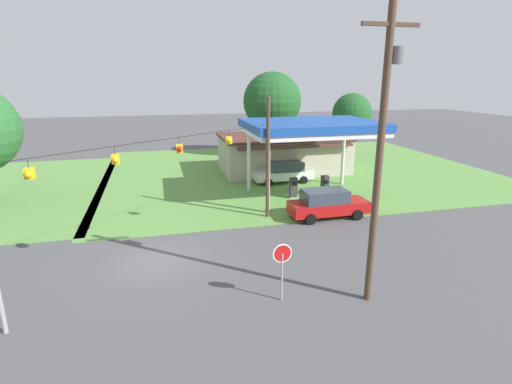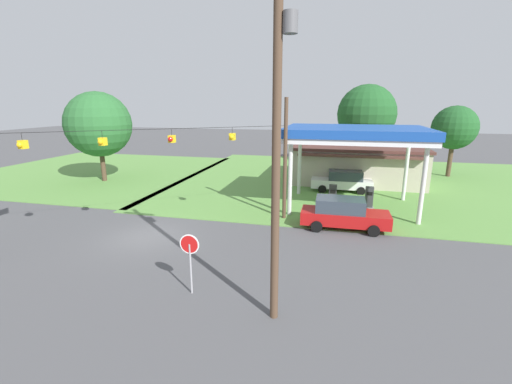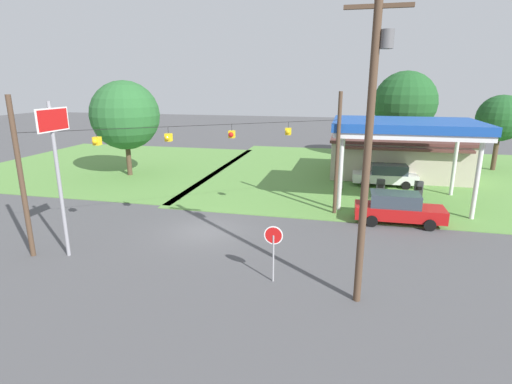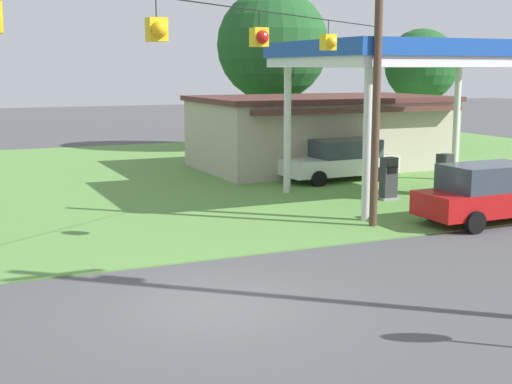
{
  "view_description": "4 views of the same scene",
  "coord_description": "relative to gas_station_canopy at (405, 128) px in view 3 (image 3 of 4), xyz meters",
  "views": [
    {
      "loc": [
        0.35,
        -18.78,
        8.88
      ],
      "look_at": [
        5.24,
        0.76,
        3.03
      ],
      "focal_mm": 28.0,
      "sensor_mm": 36.0,
      "label": 1
    },
    {
      "loc": [
        10.25,
        -16.2,
        7.38
      ],
      "look_at": [
        5.66,
        3.04,
        2.21
      ],
      "focal_mm": 24.0,
      "sensor_mm": 36.0,
      "label": 2
    },
    {
      "loc": [
        7.72,
        -20.13,
        8.22
      ],
      "look_at": [
        2.06,
        4.13,
        1.37
      ],
      "focal_mm": 28.0,
      "sensor_mm": 36.0,
      "label": 3
    },
    {
      "loc": [
        -4.96,
        -13.07,
        4.81
      ],
      "look_at": [
        2.14,
        2.78,
        1.8
      ],
      "focal_mm": 50.0,
      "sensor_mm": 36.0,
      "label": 4
    }
  ],
  "objects": [
    {
      "name": "car_at_pumps_front",
      "position": [
        -0.56,
        -4.62,
        -4.28
      ],
      "size": [
        5.18,
        2.15,
        1.88
      ],
      "rotation": [
        0.0,
        0.0,
        0.01
      ],
      "color": "#AD1414",
      "rests_on": "ground"
    },
    {
      "name": "grass_verge_station_corner",
      "position": [
        2.0,
        8.83,
        -5.22
      ],
      "size": [
        36.0,
        28.0,
        0.04
      ],
      "primitive_type": "cube",
      "color": "#5B8E42",
      "rests_on": "ground"
    },
    {
      "name": "grass_verge_opposite_corner",
      "position": [
        -27.38,
        7.41,
        -5.22
      ],
      "size": [
        24.0,
        24.0,
        0.04
      ],
      "primitive_type": "cube",
      "color": "#5B8E42",
      "rests_on": "ground"
    },
    {
      "name": "stop_sign_overhead",
      "position": [
        -16.71,
        -13.17,
        -0.06
      ],
      "size": [
        0.22,
        2.0,
        7.43
      ],
      "color": "gray",
      "rests_on": "ground"
    },
    {
      "name": "gas_station_store",
      "position": [
        0.73,
        8.81,
        -3.48
      ],
      "size": [
        11.89,
        7.67,
        3.5
      ],
      "color": "#B2A893",
      "rests_on": "ground"
    },
    {
      "name": "tree_far_back",
      "position": [
        10.1,
        13.39,
        -0.28
      ],
      "size": [
        4.31,
        4.31,
        7.14
      ],
      "color": "#4C3828",
      "rests_on": "ground"
    },
    {
      "name": "gas_station_canopy",
      "position": [
        0.0,
        0.0,
        0.0
      ],
      "size": [
        9.52,
        6.99,
        5.76
      ],
      "color": "silver",
      "rests_on": "ground"
    },
    {
      "name": "tree_behind_station",
      "position": [
        1.85,
        16.58,
        0.91
      ],
      "size": [
        6.52,
        6.52,
        9.42
      ],
      "color": "#4C3828",
      "rests_on": "ground"
    },
    {
      "name": "signal_span_gantry",
      "position": [
        -11.38,
        -8.6,
        -1.01
      ],
      "size": [
        14.4,
        10.24,
        7.71
      ],
      "color": "#4C3828",
      "rests_on": "ground"
    },
    {
      "name": "car_at_pumps_rear",
      "position": [
        -0.53,
        4.62,
        -4.31
      ],
      "size": [
        5.12,
        2.22,
        1.8
      ],
      "rotation": [
        0.0,
        0.0,
        3.17
      ],
      "color": "white",
      "rests_on": "ground"
    },
    {
      "name": "fuel_pump_far",
      "position": [
        1.27,
        -0.0,
        -4.48
      ],
      "size": [
        0.71,
        0.56,
        1.6
      ],
      "color": "gray",
      "rests_on": "ground"
    },
    {
      "name": "fuel_pump_near",
      "position": [
        -1.27,
        -0.0,
        -4.48
      ],
      "size": [
        0.71,
        0.56,
        1.6
      ],
      "color": "gray",
      "rests_on": "ground"
    },
    {
      "name": "tree_west_verge",
      "position": [
        -23.04,
        3.42,
        0.17
      ],
      "size": [
        6.02,
        6.02,
        8.43
      ],
      "color": "#4C3828",
      "rests_on": "ground"
    },
    {
      "name": "stop_sign_roadside",
      "position": [
        -6.47,
        -13.49,
        -3.42
      ],
      "size": [
        0.8,
        0.08,
        2.5
      ],
      "rotation": [
        0.0,
        0.0,
        3.14
      ],
      "color": "#99999E",
      "rests_on": "ground"
    },
    {
      "name": "ground_plane",
      "position": [
        -11.38,
        -8.59,
        -5.24
      ],
      "size": [
        160.0,
        160.0,
        0.0
      ],
      "primitive_type": "plane",
      "color": "#4C4C4F"
    },
    {
      "name": "utility_pole_main",
      "position": [
        -2.95,
        -14.26,
        1.09
      ],
      "size": [
        2.2,
        0.44,
        11.39
      ],
      "color": "#4C3828",
      "rests_on": "ground"
    }
  ]
}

